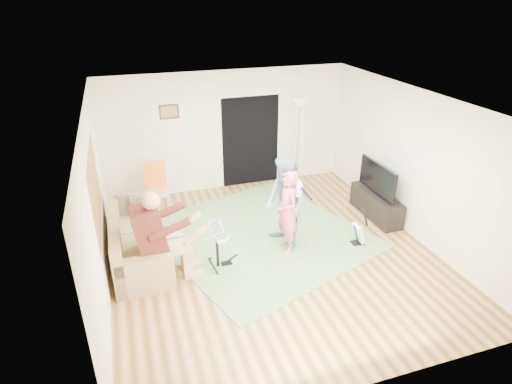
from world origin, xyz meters
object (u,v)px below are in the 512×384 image
drum_kit (217,250)px  guitar_spare (359,233)px  television (377,178)px  torchiere_lamp (299,130)px  tv_cabinet (376,205)px  guitarist (285,204)px  sofa (135,244)px  singer (287,212)px  dining_chair (157,196)px

drum_kit → guitar_spare: (2.61, -0.11, -0.10)m
television → torchiere_lamp: bearing=118.3°
torchiere_lamp → tv_cabinet: bearing=-60.5°
torchiere_lamp → television: size_ratio=1.75×
guitarist → guitar_spare: guitarist is taller
guitarist → guitar_spare: size_ratio=2.12×
sofa → singer: (2.58, -0.51, 0.47)m
drum_kit → singer: singer is taller
sofa → tv_cabinet: sofa is taller
drum_kit → guitarist: (1.28, 0.24, 0.53)m
torchiere_lamp → dining_chair: torchiere_lamp is taller
singer → drum_kit: bearing=-85.2°
drum_kit → television: 3.57m
drum_kit → torchiere_lamp: (2.49, 2.52, 1.09)m
singer → guitar_spare: (1.32, -0.24, -0.53)m
television → tv_cabinet: bearing=0.0°
guitarist → dining_chair: bearing=-143.4°
guitarist → dining_chair: 2.87m
sofa → torchiere_lamp: (3.79, 1.87, 1.12)m
sofa → television: 4.78m
singer → torchiere_lamp: (1.20, 2.39, 0.65)m
guitar_spare → television: television is taller
drum_kit → television: (3.45, 0.74, 0.52)m
guitarist → television: guitarist is taller
sofa → tv_cabinet: 4.80m
singer → guitarist: guitarist is taller
singer → television: bearing=104.3°
singer → guitar_spare: size_ratio=1.88×
drum_kit → dining_chair: (-0.73, 2.23, 0.06)m
guitarist → singer: bearing=-6.4°
guitar_spare → drum_kit: bearing=177.7°
sofa → guitar_spare: bearing=-10.9°
torchiere_lamp → guitar_spare: bearing=-87.4°
sofa → television: bearing=1.1°
guitarist → torchiere_lamp: 2.64m
singer → tv_cabinet: bearing=104.0°
torchiere_lamp → television: (0.96, -1.78, -0.57)m
guitarist → sofa: bearing=-107.8°
dining_chair → television: size_ratio=0.92×
tv_cabinet → sofa: bearing=-179.0°
drum_kit → torchiere_lamp: 3.71m
guitar_spare → sofa: bearing=169.1°
torchiere_lamp → dining_chair: size_ratio=1.89×
sofa → television: television is taller
drum_kit → dining_chair: dining_chair is taller
tv_cabinet → guitar_spare: bearing=-136.5°
dining_chair → television: (4.18, -1.49, 0.46)m
guitar_spare → television: bearing=45.1°
dining_chair → television: television is taller
guitar_spare → torchiere_lamp: torchiere_lamp is taller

